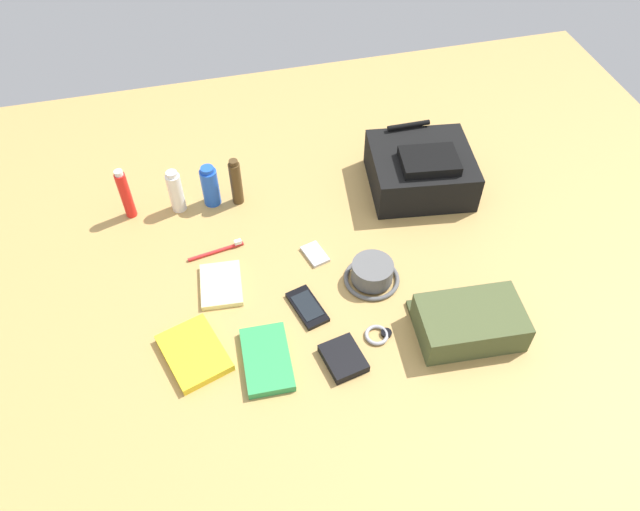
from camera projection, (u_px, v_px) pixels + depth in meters
name	position (u px, v px, depth m)	size (l,w,h in m)	color
ground_plane	(320.00, 268.00, 1.72)	(2.64, 2.02, 0.02)	tan
backpack	(421.00, 170.00, 1.88)	(0.34, 0.32, 0.15)	black
toiletry_pouch	(469.00, 322.00, 1.53)	(0.27, 0.22, 0.09)	#47512D
bucket_hat	(372.00, 274.00, 1.66)	(0.15, 0.15, 0.06)	#5A5A5A
sunscreen_spray	(125.00, 194.00, 1.78)	(0.03, 0.03, 0.17)	red
toothpaste_tube	(176.00, 192.00, 1.81)	(0.04, 0.04, 0.14)	white
deodorant_spray	(210.00, 186.00, 1.83)	(0.05, 0.05, 0.14)	blue
cologne_bottle	(236.00, 182.00, 1.82)	(0.03, 0.03, 0.16)	#473319
paperback_novel	(194.00, 353.00, 1.51)	(0.18, 0.22, 0.02)	yellow
travel_guidebook	(267.00, 360.00, 1.50)	(0.12, 0.19, 0.02)	#2D934C
cell_phone	(307.00, 307.00, 1.61)	(0.10, 0.14, 0.01)	black
media_player	(315.00, 254.00, 1.73)	(0.07, 0.09, 0.01)	#B7B7BC
wristwatch	(378.00, 335.00, 1.55)	(0.07, 0.06, 0.01)	#99999E
toothbrush	(219.00, 250.00, 1.74)	(0.16, 0.04, 0.02)	red
wallet	(343.00, 358.00, 1.50)	(0.09, 0.11, 0.02)	black
notepad	(221.00, 285.00, 1.65)	(0.11, 0.15, 0.02)	beige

